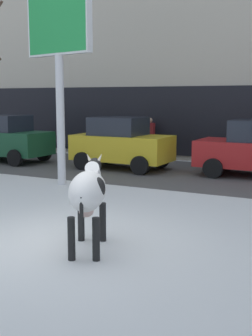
# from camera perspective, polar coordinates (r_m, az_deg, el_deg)

# --- Properties ---
(ground_plane) EXTENTS (120.00, 120.00, 0.00)m
(ground_plane) POSITION_cam_1_polar(r_m,az_deg,el_deg) (8.19, -7.76, -9.23)
(ground_plane) COLOR white
(road_strip) EXTENTS (60.00, 5.60, 0.01)m
(road_strip) POSITION_cam_1_polar(r_m,az_deg,el_deg) (15.04, 9.38, -0.88)
(road_strip) COLOR #514F4C
(road_strip) RESTS_ON ground
(building_facade) EXTENTS (44.00, 6.10, 13.00)m
(building_facade) POSITION_cam_1_polar(r_m,az_deg,el_deg) (21.09, 15.25, 19.43)
(building_facade) COLOR #BCB29E
(building_facade) RESTS_ON ground
(cow_holstein) EXTENTS (1.15, 1.90, 1.54)m
(cow_holstein) POSITION_cam_1_polar(r_m,az_deg,el_deg) (7.49, -4.76, -2.99)
(cow_holstein) COLOR silver
(cow_holstein) RESTS_ON ground
(billboard) EXTENTS (2.49, 0.80, 5.56)m
(billboard) POSITION_cam_1_polar(r_m,az_deg,el_deg) (13.30, -8.63, 16.51)
(billboard) COLOR silver
(billboard) RESTS_ON ground
(car_darkgreen_hatchback) EXTENTS (3.52, 1.96, 1.86)m
(car_darkgreen_hatchback) POSITION_cam_1_polar(r_m,az_deg,el_deg) (18.52, -15.00, 3.65)
(car_darkgreen_hatchback) COLOR #194C2D
(car_darkgreen_hatchback) RESTS_ON ground
(car_yellow_hatchback) EXTENTS (3.52, 1.96, 1.86)m
(car_yellow_hatchback) POSITION_cam_1_polar(r_m,az_deg,el_deg) (16.03, -0.61, 3.17)
(car_yellow_hatchback) COLOR gold
(car_yellow_hatchback) RESTS_ON ground
(pedestrian_near_billboard) EXTENTS (0.36, 0.24, 1.73)m
(pedestrian_near_billboard) POSITION_cam_1_polar(r_m,az_deg,el_deg) (18.49, 3.08, 3.79)
(pedestrian_near_billboard) COLOR #282833
(pedestrian_near_billboard) RESTS_ON ground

